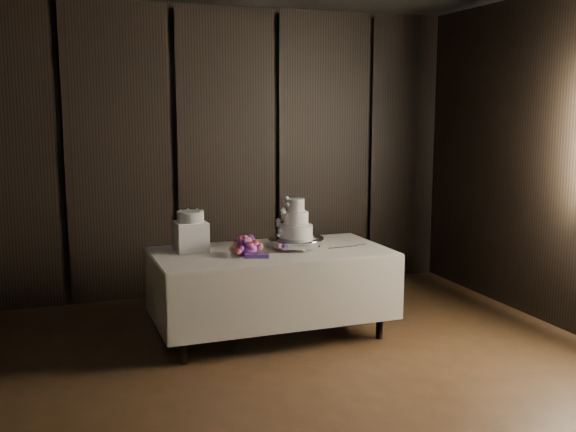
# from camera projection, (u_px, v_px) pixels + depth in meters

# --- Properties ---
(room) EXTENTS (6.08, 7.08, 3.08)m
(room) POSITION_uv_depth(u_px,v_px,m) (295.00, 193.00, 3.67)
(room) COLOR black
(room) RESTS_ON ground
(display_table) EXTENTS (2.01, 1.07, 0.76)m
(display_table) POSITION_uv_depth(u_px,v_px,m) (272.00, 290.00, 5.79)
(display_table) COLOR silver
(display_table) RESTS_ON ground
(cake_stand) EXTENTS (0.55, 0.55, 0.09)m
(cake_stand) POSITION_uv_depth(u_px,v_px,m) (296.00, 243.00, 5.82)
(cake_stand) COLOR silver
(cake_stand) RESTS_ON display_table
(wedding_cake) EXTENTS (0.33, 0.29, 0.34)m
(wedding_cake) POSITION_uv_depth(u_px,v_px,m) (294.00, 223.00, 5.77)
(wedding_cake) COLOR white
(wedding_cake) RESTS_ON cake_stand
(bouquet) EXTENTS (0.41, 0.48, 0.20)m
(bouquet) POSITION_uv_depth(u_px,v_px,m) (247.00, 247.00, 5.55)
(bouquet) COLOR #BF3F4C
(bouquet) RESTS_ON display_table
(box_pedestal) EXTENTS (0.27, 0.27, 0.25)m
(box_pedestal) POSITION_uv_depth(u_px,v_px,m) (191.00, 236.00, 5.70)
(box_pedestal) COLOR white
(box_pedestal) RESTS_ON display_table
(small_cake) EXTENTS (0.27, 0.27, 0.09)m
(small_cake) POSITION_uv_depth(u_px,v_px,m) (190.00, 217.00, 5.67)
(small_cake) COLOR white
(small_cake) RESTS_ON box_pedestal
(cake_knife) EXTENTS (0.37, 0.06, 0.01)m
(cake_knife) POSITION_uv_depth(u_px,v_px,m) (343.00, 247.00, 5.83)
(cake_knife) COLOR silver
(cake_knife) RESTS_ON display_table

